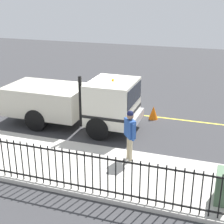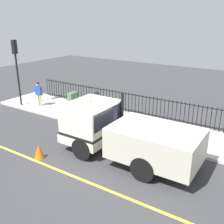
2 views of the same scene
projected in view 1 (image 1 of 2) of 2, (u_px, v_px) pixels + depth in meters
The scene contains 8 objects.
ground_plane at pixel (87, 127), 14.49m from camera, with size 46.08×46.08×0.00m, color #38383A.
sidewalk_slab at pixel (50, 161), 11.48m from camera, with size 3.14×20.95×0.14m, color beige.
lane_marking at pixel (104, 111), 16.43m from camera, with size 0.12×18.85×0.01m, color yellow.
work_truck at pixel (80, 100), 14.12m from camera, with size 2.29×5.93×2.54m.
worker_standing at pixel (130, 130), 11.08m from camera, with size 0.54×0.49×1.79m.
iron_fence at pixel (25, 161), 9.99m from camera, with size 0.04×17.84×1.29m.
utility_cabinet at pixel (222, 186), 9.06m from camera, with size 0.72×0.37×0.91m, color #4C6B4C.
traffic_cone at pixel (153, 113), 15.30m from camera, with size 0.43×0.43×0.62m, color orange.
Camera 1 is at (12.29, 5.34, 5.66)m, focal length 52.83 mm.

